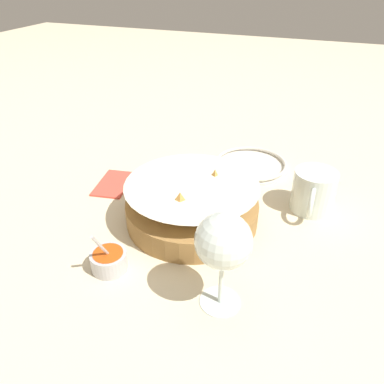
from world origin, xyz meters
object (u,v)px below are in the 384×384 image
(beer_mug, at_px, (313,193))
(side_plate, at_px, (251,164))
(wine_glass, at_px, (223,244))
(food_basket, at_px, (193,205))
(sauce_cup, at_px, (109,260))

(beer_mug, bearing_deg, side_plate, -130.58)
(wine_glass, bearing_deg, side_plate, -172.73)
(side_plate, bearing_deg, food_basket, -12.29)
(beer_mug, xyz_separation_m, side_plate, (-0.13, -0.16, -0.03))
(wine_glass, bearing_deg, food_basket, -147.92)
(food_basket, xyz_separation_m, sauce_cup, (0.18, -0.08, -0.02))
(wine_glass, distance_m, side_plate, 0.45)
(sauce_cup, bearing_deg, wine_glass, 88.88)
(sauce_cup, height_order, side_plate, sauce_cup)
(food_basket, relative_size, side_plate, 1.40)
(sauce_cup, bearing_deg, side_plate, 162.24)
(food_basket, distance_m, wine_glass, 0.22)
(wine_glass, xyz_separation_m, beer_mug, (-0.30, 0.10, -0.07))
(sauce_cup, relative_size, wine_glass, 0.58)
(beer_mug, bearing_deg, sauce_cup, -44.78)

